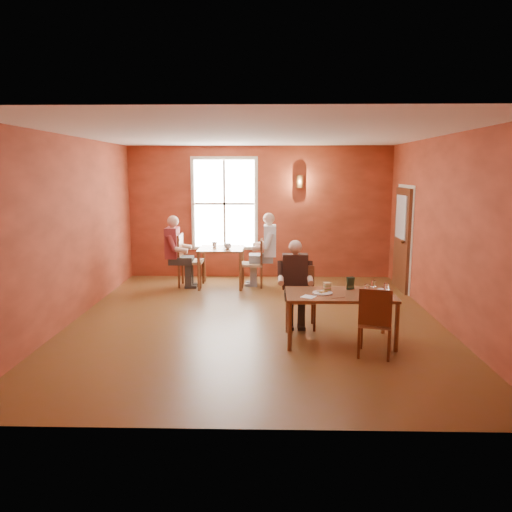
{
  "coord_description": "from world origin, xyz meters",
  "views": [
    {
      "loc": [
        0.2,
        -7.92,
        2.44
      ],
      "look_at": [
        0.0,
        0.2,
        1.05
      ],
      "focal_mm": 35.0,
      "sensor_mm": 36.0,
      "label": 1
    }
  ],
  "objects_px": {
    "chair_diner_white": "(252,263)",
    "diner_white": "(253,251)",
    "chair_diner_main": "(301,298)",
    "diner_main": "(302,287)",
    "chair_diner_maroon": "(191,260)",
    "main_table": "(339,318)",
    "chair_empty": "(375,321)",
    "diner_maroon": "(189,252)",
    "second_table": "(222,267)"
  },
  "relations": [
    {
      "from": "diner_white",
      "to": "main_table",
      "type": "bearing_deg",
      "value": -158.97
    },
    {
      "from": "chair_empty",
      "to": "chair_diner_main",
      "type": "bearing_deg",
      "value": 142.86
    },
    {
      "from": "chair_empty",
      "to": "second_table",
      "type": "bearing_deg",
      "value": 136.53
    },
    {
      "from": "chair_empty",
      "to": "chair_diner_maroon",
      "type": "height_order",
      "value": "chair_diner_maroon"
    },
    {
      "from": "chair_diner_main",
      "to": "chair_diner_white",
      "type": "height_order",
      "value": "chair_diner_white"
    },
    {
      "from": "diner_white",
      "to": "diner_maroon",
      "type": "distance_m",
      "value": 1.36
    },
    {
      "from": "diner_main",
      "to": "diner_white",
      "type": "height_order",
      "value": "diner_white"
    },
    {
      "from": "main_table",
      "to": "diner_maroon",
      "type": "xyz_separation_m",
      "value": [
        -2.7,
        3.47,
        0.38
      ]
    },
    {
      "from": "main_table",
      "to": "chair_diner_main",
      "type": "bearing_deg",
      "value": 127.57
    },
    {
      "from": "second_table",
      "to": "diner_maroon",
      "type": "height_order",
      "value": "diner_maroon"
    },
    {
      "from": "main_table",
      "to": "chair_diner_maroon",
      "type": "xyz_separation_m",
      "value": [
        -2.67,
        3.47,
        0.2
      ]
    },
    {
      "from": "diner_white",
      "to": "chair_empty",
      "type": "bearing_deg",
      "value": -156.51
    },
    {
      "from": "second_table",
      "to": "chair_diner_main",
      "type": "bearing_deg",
      "value": -61.78
    },
    {
      "from": "second_table",
      "to": "diner_white",
      "type": "bearing_deg",
      "value": 0.0
    },
    {
      "from": "chair_diner_main",
      "to": "chair_diner_maroon",
      "type": "height_order",
      "value": "chair_diner_maroon"
    },
    {
      "from": "chair_empty",
      "to": "second_table",
      "type": "distance_m",
      "value": 4.68
    },
    {
      "from": "chair_diner_white",
      "to": "diner_white",
      "type": "relative_size",
      "value": 0.67
    },
    {
      "from": "chair_diner_main",
      "to": "diner_white",
      "type": "height_order",
      "value": "diner_white"
    },
    {
      "from": "main_table",
      "to": "diner_white",
      "type": "relative_size",
      "value": 1.01
    },
    {
      "from": "main_table",
      "to": "diner_maroon",
      "type": "height_order",
      "value": "diner_maroon"
    },
    {
      "from": "diner_main",
      "to": "chair_diner_main",
      "type": "bearing_deg",
      "value": -90.0
    },
    {
      "from": "chair_diner_white",
      "to": "diner_white",
      "type": "xyz_separation_m",
      "value": [
        0.03,
        0.0,
        0.25
      ]
    },
    {
      "from": "chair_empty",
      "to": "diner_white",
      "type": "relative_size",
      "value": 0.63
    },
    {
      "from": "chair_diner_main",
      "to": "chair_empty",
      "type": "relative_size",
      "value": 1.01
    },
    {
      "from": "chair_diner_maroon",
      "to": "diner_maroon",
      "type": "distance_m",
      "value": 0.18
    },
    {
      "from": "diner_main",
      "to": "chair_diner_white",
      "type": "bearing_deg",
      "value": -73.13
    },
    {
      "from": "main_table",
      "to": "chair_diner_white",
      "type": "distance_m",
      "value": 3.74
    },
    {
      "from": "diner_main",
      "to": "second_table",
      "type": "xyz_separation_m",
      "value": [
        -1.52,
        2.85,
        -0.24
      ]
    },
    {
      "from": "chair_diner_main",
      "to": "chair_diner_white",
      "type": "relative_size",
      "value": 0.95
    },
    {
      "from": "main_table",
      "to": "diner_white",
      "type": "xyz_separation_m",
      "value": [
        -1.34,
        3.47,
        0.4
      ]
    },
    {
      "from": "chair_diner_main",
      "to": "diner_maroon",
      "type": "relative_size",
      "value": 0.65
    },
    {
      "from": "diner_main",
      "to": "chair_empty",
      "type": "bearing_deg",
      "value": 128.19
    },
    {
      "from": "diner_main",
      "to": "chair_diner_maroon",
      "type": "xyz_separation_m",
      "value": [
        -2.17,
        2.85,
        -0.09
      ]
    },
    {
      "from": "chair_diner_maroon",
      "to": "chair_diner_main",
      "type": "bearing_deg",
      "value": 37.48
    },
    {
      "from": "main_table",
      "to": "chair_diner_white",
      "type": "relative_size",
      "value": 1.51
    },
    {
      "from": "main_table",
      "to": "diner_maroon",
      "type": "bearing_deg",
      "value": 127.81
    },
    {
      "from": "main_table",
      "to": "chair_empty",
      "type": "distance_m",
      "value": 0.68
    },
    {
      "from": "chair_diner_white",
      "to": "diner_main",
      "type": "bearing_deg",
      "value": -163.13
    },
    {
      "from": "chair_empty",
      "to": "chair_diner_maroon",
      "type": "distance_m",
      "value": 5.05
    },
    {
      "from": "chair_diner_main",
      "to": "diner_white",
      "type": "bearing_deg",
      "value": -73.52
    },
    {
      "from": "main_table",
      "to": "chair_diner_main",
      "type": "relative_size",
      "value": 1.6
    },
    {
      "from": "diner_white",
      "to": "diner_maroon",
      "type": "height_order",
      "value": "diner_white"
    },
    {
      "from": "chair_diner_white",
      "to": "second_table",
      "type": "bearing_deg",
      "value": 90.0
    },
    {
      "from": "chair_empty",
      "to": "diner_maroon",
      "type": "bearing_deg",
      "value": 143.13
    },
    {
      "from": "chair_empty",
      "to": "chair_diner_white",
      "type": "bearing_deg",
      "value": 129.24
    },
    {
      "from": "chair_diner_maroon",
      "to": "diner_maroon",
      "type": "bearing_deg",
      "value": -90.0
    },
    {
      "from": "diner_main",
      "to": "diner_white",
      "type": "xyz_separation_m",
      "value": [
        -0.84,
        2.85,
        0.1
      ]
    },
    {
      "from": "chair_diner_maroon",
      "to": "chair_empty",
      "type": "bearing_deg",
      "value": 37.48
    },
    {
      "from": "diner_main",
      "to": "chair_diner_maroon",
      "type": "bearing_deg",
      "value": -52.81
    },
    {
      "from": "chair_diner_main",
      "to": "chair_empty",
      "type": "bearing_deg",
      "value": 127.48
    }
  ]
}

